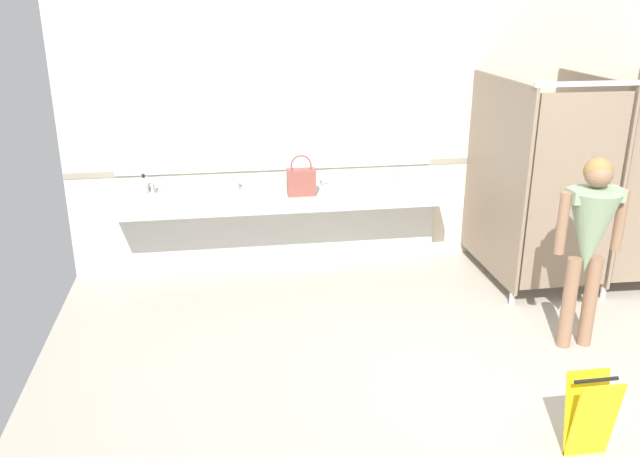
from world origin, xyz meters
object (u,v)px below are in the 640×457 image
object	(u,v)px
soap_dispenser	(144,185)
paper_cup	(364,185)
wet_floor_sign	(590,415)
person_standing	(590,232)
handbag	(301,181)

from	to	relation	value
soap_dispenser	paper_cup	xyz separation A→B (m)	(2.12, -0.23, -0.03)
soap_dispenser	wet_floor_sign	bearing A→B (deg)	-47.83
soap_dispenser	paper_cup	distance (m)	2.13
person_standing	paper_cup	distance (m)	2.20
soap_dispenser	wet_floor_sign	distance (m)	4.36
paper_cup	wet_floor_sign	bearing A→B (deg)	-75.46
person_standing	wet_floor_sign	distance (m)	1.57
person_standing	soap_dispenser	world-z (taller)	person_standing
soap_dispenser	paper_cup	world-z (taller)	soap_dispenser
person_standing	handbag	distance (m)	2.60
handbag	paper_cup	size ratio (longest dim) A/B	3.86
paper_cup	handbag	bearing A→B (deg)	-174.07
person_standing	wet_floor_sign	size ratio (longest dim) A/B	2.86
handbag	soap_dispenser	size ratio (longest dim) A/B	2.06
handbag	wet_floor_sign	distance (m)	3.30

